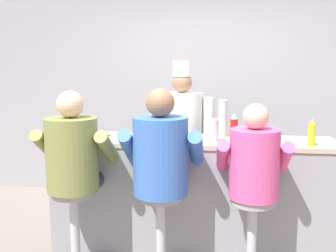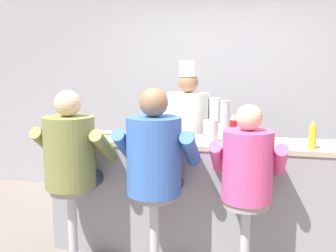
{
  "view_description": "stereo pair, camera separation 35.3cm",
  "coord_description": "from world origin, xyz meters",
  "px_view_note": "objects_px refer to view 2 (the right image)",
  "views": [
    {
      "loc": [
        0.23,
        -3.2,
        1.72
      ],
      "look_at": [
        -0.21,
        0.26,
        1.17
      ],
      "focal_mm": 42.0,
      "sensor_mm": 36.0,
      "label": 1
    },
    {
      "loc": [
        0.58,
        -3.14,
        1.72
      ],
      "look_at": [
        -0.21,
        0.26,
        1.17
      ],
      "focal_mm": 42.0,
      "sensor_mm": 36.0,
      "label": 2
    }
  ],
  "objects_px": {
    "diner_seated_blue": "(155,160)",
    "diner_seated_pink": "(247,172)",
    "diner_seated_olive": "(72,157)",
    "cup_stack_steel": "(225,119)",
    "breakfast_plate": "(108,135)",
    "coffee_mug_tan": "(159,137)",
    "cook_in_whites_near": "(188,136)",
    "napkin_dispenser_chrome": "(247,136)",
    "water_pitcher_clear": "(210,131)",
    "hot_sauce_bottle_orange": "(248,138)",
    "ketchup_bottle_red": "(233,129)",
    "mustard_bottle_yellow": "(313,136)",
    "cereal_bowl": "(186,135)"
  },
  "relations": [
    {
      "from": "hot_sauce_bottle_orange",
      "to": "napkin_dispenser_chrome",
      "type": "bearing_deg",
      "value": 98.44
    },
    {
      "from": "water_pitcher_clear",
      "to": "diner_seated_olive",
      "type": "xyz_separation_m",
      "value": [
        -1.1,
        -0.42,
        -0.19
      ]
    },
    {
      "from": "cup_stack_steel",
      "to": "breakfast_plate",
      "type": "bearing_deg",
      "value": -170.61
    },
    {
      "from": "breakfast_plate",
      "to": "diner_seated_olive",
      "type": "xyz_separation_m",
      "value": [
        -0.13,
        -0.49,
        -0.11
      ]
    },
    {
      "from": "ketchup_bottle_red",
      "to": "diner_seated_olive",
      "type": "height_order",
      "value": "diner_seated_olive"
    },
    {
      "from": "mustard_bottle_yellow",
      "to": "breakfast_plate",
      "type": "bearing_deg",
      "value": 175.06
    },
    {
      "from": "coffee_mug_tan",
      "to": "cook_in_whites_near",
      "type": "bearing_deg",
      "value": 82.57
    },
    {
      "from": "cereal_bowl",
      "to": "cook_in_whites_near",
      "type": "bearing_deg",
      "value": 98.56
    },
    {
      "from": "water_pitcher_clear",
      "to": "cook_in_whites_near",
      "type": "distance_m",
      "value": 0.81
    },
    {
      "from": "ketchup_bottle_red",
      "to": "cereal_bowl",
      "type": "distance_m",
      "value": 0.46
    },
    {
      "from": "water_pitcher_clear",
      "to": "diner_seated_olive",
      "type": "bearing_deg",
      "value": -158.95
    },
    {
      "from": "mustard_bottle_yellow",
      "to": "coffee_mug_tan",
      "type": "bearing_deg",
      "value": -178.88
    },
    {
      "from": "ketchup_bottle_red",
      "to": "breakfast_plate",
      "type": "relative_size",
      "value": 0.98
    },
    {
      "from": "cereal_bowl",
      "to": "diner_seated_pink",
      "type": "height_order",
      "value": "diner_seated_pink"
    },
    {
      "from": "mustard_bottle_yellow",
      "to": "coffee_mug_tan",
      "type": "relative_size",
      "value": 1.66
    },
    {
      "from": "diner_seated_blue",
      "to": "diner_seated_pink",
      "type": "relative_size",
      "value": 1.08
    },
    {
      "from": "napkin_dispenser_chrome",
      "to": "diner_seated_pink",
      "type": "bearing_deg",
      "value": -86.89
    },
    {
      "from": "coffee_mug_tan",
      "to": "cup_stack_steel",
      "type": "distance_m",
      "value": 0.66
    },
    {
      "from": "cereal_bowl",
      "to": "cook_in_whites_near",
      "type": "relative_size",
      "value": 0.09
    },
    {
      "from": "mustard_bottle_yellow",
      "to": "diner_seated_blue",
      "type": "height_order",
      "value": "diner_seated_blue"
    },
    {
      "from": "ketchup_bottle_red",
      "to": "hot_sauce_bottle_orange",
      "type": "bearing_deg",
      "value": -41.54
    },
    {
      "from": "cereal_bowl",
      "to": "napkin_dispenser_chrome",
      "type": "distance_m",
      "value": 0.57
    },
    {
      "from": "cereal_bowl",
      "to": "diner_seated_olive",
      "type": "relative_size",
      "value": 0.1
    },
    {
      "from": "water_pitcher_clear",
      "to": "cup_stack_steel",
      "type": "height_order",
      "value": "cup_stack_steel"
    },
    {
      "from": "diner_seated_olive",
      "to": "hot_sauce_bottle_orange",
      "type": "bearing_deg",
      "value": 12.56
    },
    {
      "from": "ketchup_bottle_red",
      "to": "cereal_bowl",
      "type": "relative_size",
      "value": 1.65
    },
    {
      "from": "hot_sauce_bottle_orange",
      "to": "diner_seated_blue",
      "type": "height_order",
      "value": "diner_seated_blue"
    },
    {
      "from": "diner_seated_blue",
      "to": "diner_seated_olive",
      "type": "bearing_deg",
      "value": -179.89
    },
    {
      "from": "water_pitcher_clear",
      "to": "breakfast_plate",
      "type": "distance_m",
      "value": 0.98
    },
    {
      "from": "diner_seated_blue",
      "to": "diner_seated_pink",
      "type": "xyz_separation_m",
      "value": [
        0.72,
        -0.01,
        -0.05
      ]
    },
    {
      "from": "cup_stack_steel",
      "to": "napkin_dispenser_chrome",
      "type": "height_order",
      "value": "cup_stack_steel"
    },
    {
      "from": "breakfast_plate",
      "to": "water_pitcher_clear",
      "type": "bearing_deg",
      "value": -4.0
    },
    {
      "from": "diner_seated_olive",
      "to": "cup_stack_steel",
      "type": "bearing_deg",
      "value": 29.13
    },
    {
      "from": "mustard_bottle_yellow",
      "to": "diner_seated_olive",
      "type": "height_order",
      "value": "diner_seated_olive"
    },
    {
      "from": "water_pitcher_clear",
      "to": "breakfast_plate",
      "type": "height_order",
      "value": "water_pitcher_clear"
    },
    {
      "from": "ketchup_bottle_red",
      "to": "diner_seated_blue",
      "type": "bearing_deg",
      "value": -143.14
    },
    {
      "from": "mustard_bottle_yellow",
      "to": "breakfast_plate",
      "type": "xyz_separation_m",
      "value": [
        -1.8,
        0.16,
        -0.09
      ]
    },
    {
      "from": "breakfast_plate",
      "to": "cup_stack_steel",
      "type": "height_order",
      "value": "cup_stack_steel"
    },
    {
      "from": "breakfast_plate",
      "to": "coffee_mug_tan",
      "type": "distance_m",
      "value": 0.57
    },
    {
      "from": "water_pitcher_clear",
      "to": "napkin_dispenser_chrome",
      "type": "xyz_separation_m",
      "value": [
        0.31,
        -0.0,
        -0.03
      ]
    },
    {
      "from": "breakfast_plate",
      "to": "cereal_bowl",
      "type": "distance_m",
      "value": 0.74
    },
    {
      "from": "coffee_mug_tan",
      "to": "diner_seated_olive",
      "type": "bearing_deg",
      "value": -154.91
    },
    {
      "from": "coffee_mug_tan",
      "to": "napkin_dispenser_chrome",
      "type": "distance_m",
      "value": 0.75
    },
    {
      "from": "cereal_bowl",
      "to": "breakfast_plate",
      "type": "bearing_deg",
      "value": -175.36
    },
    {
      "from": "diner_seated_blue",
      "to": "ketchup_bottle_red",
      "type": "bearing_deg",
      "value": 36.86
    },
    {
      "from": "mustard_bottle_yellow",
      "to": "napkin_dispenser_chrome",
      "type": "bearing_deg",
      "value": 170.87
    },
    {
      "from": "cook_in_whites_near",
      "to": "coffee_mug_tan",
      "type": "bearing_deg",
      "value": -97.43
    },
    {
      "from": "ketchup_bottle_red",
      "to": "mustard_bottle_yellow",
      "type": "relative_size",
      "value": 1.12
    },
    {
      "from": "breakfast_plate",
      "to": "cook_in_whites_near",
      "type": "height_order",
      "value": "cook_in_whites_near"
    },
    {
      "from": "cup_stack_steel",
      "to": "cook_in_whites_near",
      "type": "height_order",
      "value": "cook_in_whites_near"
    }
  ]
}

